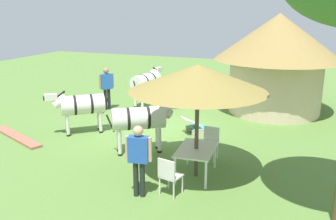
{
  "coord_description": "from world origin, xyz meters",
  "views": [
    {
      "loc": [
        11.49,
        4.96,
        4.11
      ],
      "look_at": [
        1.16,
        0.87,
        1.0
      ],
      "focal_mm": 39.4,
      "sensor_mm": 36.0,
      "label": 1
    }
  ],
  "objects": [
    {
      "name": "ground_plane",
      "position": [
        0.0,
        0.0,
        0.0
      ],
      "size": [
        36.0,
        36.0,
        0.0
      ],
      "primitive_type": "plane",
      "color": "#598039"
    },
    {
      "name": "thatched_hut",
      "position": [
        -3.54,
        3.61,
        2.25
      ],
      "size": [
        4.92,
        4.92,
        3.9
      ],
      "rotation": [
        0.0,
        0.0,
        2.82
      ],
      "color": "beige",
      "rests_on": "ground_plane"
    },
    {
      "name": "shade_umbrella",
      "position": [
        3.31,
        2.47,
        2.51
      ],
      "size": [
        3.31,
        3.31,
        2.83
      ],
      "color": "#4A422F",
      "rests_on": "ground_plane"
    },
    {
      "name": "patio_dining_table",
      "position": [
        3.31,
        2.47,
        0.65
      ],
      "size": [
        1.43,
        0.97,
        0.74
      ],
      "rotation": [
        0.0,
        0.0,
        0.08
      ],
      "color": "silver",
      "rests_on": "ground_plane"
    },
    {
      "name": "patio_chair_west_end",
      "position": [
        2.1,
        2.5,
        0.52
      ],
      "size": [
        0.43,
        0.45,
        0.9
      ],
      "rotation": [
        0.0,
        0.0,
        -1.6
      ],
      "color": "white",
      "rests_on": "ground_plane"
    },
    {
      "name": "patio_chair_east_end",
      "position": [
        4.5,
        2.21,
        0.52
      ],
      "size": [
        0.5,
        0.52,
        0.9
      ],
      "rotation": [
        0.0,
        0.0,
        1.35
      ],
      "color": "silver",
      "rests_on": "ground_plane"
    },
    {
      "name": "guest_beside_umbrella",
      "position": [
        4.77,
        1.6,
        1.0
      ],
      "size": [
        0.29,
        0.59,
        1.67
      ],
      "rotation": [
        0.0,
        0.0,
        4.9
      ],
      "color": "black",
      "rests_on": "ground_plane"
    },
    {
      "name": "standing_watcher",
      "position": [
        -1.33,
        -2.83,
        1.05
      ],
      "size": [
        0.52,
        0.46,
        1.75
      ],
      "rotation": [
        0.0,
        0.0,
        -0.63
      ],
      "color": "black",
      "rests_on": "ground_plane"
    },
    {
      "name": "striped_lounge_chair",
      "position": [
        0.22,
        1.49,
        0.25
      ],
      "size": [
        0.94,
        0.96,
        0.59
      ],
      "rotation": [
        0.0,
        0.0,
        0.74
      ],
      "color": "teal",
      "rests_on": "ground_plane"
    },
    {
      "name": "zebra_nearest_camera",
      "position": [
        1.57,
        -2.08,
        0.97
      ],
      "size": [
        1.54,
        1.71,
        1.5
      ],
      "rotation": [
        0.0,
        0.0,
        3.85
      ],
      "color": "silver",
      "rests_on": "ground_plane"
    },
    {
      "name": "zebra_by_umbrella",
      "position": [
        -2.64,
        -1.62,
        1.04
      ],
      "size": [
        2.22,
        0.85,
        1.58
      ],
      "rotation": [
        0.0,
        0.0,
        1.43
      ],
      "color": "silver",
      "rests_on": "ground_plane"
    },
    {
      "name": "zebra_toward_hut",
      "position": [
        2.36,
        0.49,
        1.01
      ],
      "size": [
        1.45,
        1.9,
        1.55
      ],
      "rotation": [
        0.0,
        0.0,
        0.59
      ],
      "color": "silver",
      "rests_on": "ground_plane"
    },
    {
      "name": "brick_patio_kerb",
      "position": [
        2.78,
        -3.81,
        0.04
      ],
      "size": [
        1.4,
        2.73,
        0.08
      ],
      "primitive_type": "cube",
      "rotation": [
        0.0,
        0.0,
        1.18
      ],
      "color": "#A3624B",
      "rests_on": "ground_plane"
    }
  ]
}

